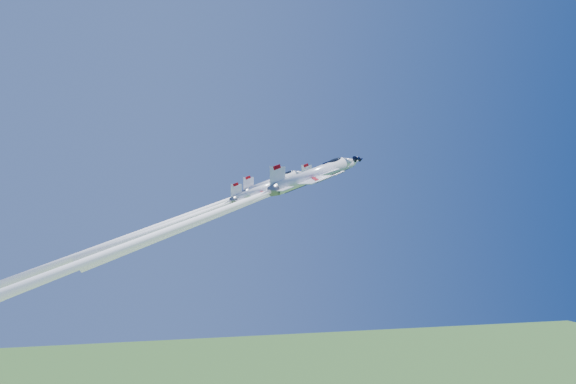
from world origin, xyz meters
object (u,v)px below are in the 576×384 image
object	(u,v)px
jet_left	(179,218)
jet_right	(158,235)
jet_slot	(202,213)
jet_lead	(245,204)

from	to	relation	value
jet_left	jet_right	xyz separation A→B (m)	(-4.76, -16.65, -2.49)
jet_slot	jet_left	bearing A→B (deg)	-147.99
jet_left	jet_slot	size ratio (longest dim) A/B	1.33
jet_lead	jet_slot	distance (m)	7.71
jet_right	jet_left	bearing A→B (deg)	149.32
jet_left	jet_right	size ratio (longest dim) A/B	0.70
jet_lead	jet_slot	world-z (taller)	jet_lead
jet_lead	jet_right	bearing A→B (deg)	-70.04
jet_left	jet_right	world-z (taller)	jet_right
jet_right	jet_slot	bearing A→B (deg)	134.01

